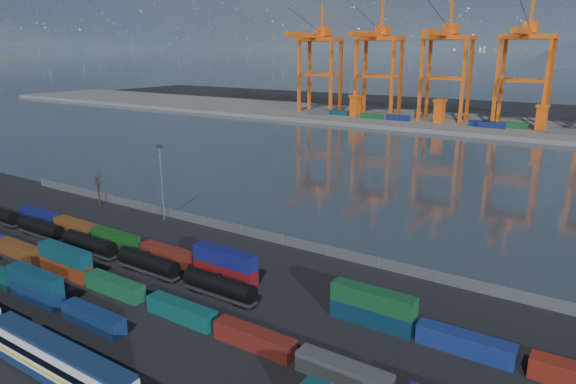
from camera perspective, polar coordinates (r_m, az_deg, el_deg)
The scene contains 13 objects.
ground at distance 79.24m, azimuth -12.36°, elevation -11.89°, with size 700.00×700.00×0.00m, color black.
harbor_water at distance 165.45m, azimuth 14.54°, elevation 2.46°, with size 700.00×700.00×0.00m, color #273339.
far_quay at distance 265.43m, azimuth 22.20°, elevation 6.81°, with size 700.00×70.00×2.00m, color #514F4C.
container_row_south at distance 72.93m, azimuth -19.32°, elevation -13.28°, with size 138.76×2.25×4.79m.
container_row_mid at distance 75.87m, azimuth -13.40°, elevation -12.03°, with size 140.69×2.32×4.94m.
container_row_north at distance 80.88m, azimuth -3.38°, elevation -9.57°, with size 128.11×2.39×5.10m.
tanker_string at distance 106.43m, azimuth -23.63°, elevation -4.48°, with size 90.30×2.75×3.93m.
waterfront_fence at distance 98.37m, azimuth -0.65°, elevation -5.32°, with size 160.12×0.12×2.20m.
bare_tree at distance 130.47m, azimuth -20.33°, elevation 0.39°, with size 2.17×2.12×8.23m.
yard_light_mast at distance 113.46m, azimuth -13.88°, elevation 1.45°, with size 1.60×0.40×16.60m.
gantry_cranes at distance 258.27m, azimuth 21.04°, elevation 14.70°, with size 198.05×44.25×59.92m.
quay_containers at distance 253.51m, azimuth 19.13°, elevation 7.27°, with size 172.58×10.99×2.60m.
straddle_carriers at distance 255.39m, azimuth 21.34°, elevation 8.14°, with size 140.00×7.00×11.10m.
Camera 1 is at (51.79, -47.96, 36.01)m, focal length 32.00 mm.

